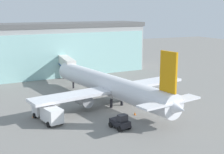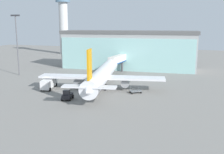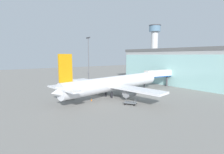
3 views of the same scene
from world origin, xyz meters
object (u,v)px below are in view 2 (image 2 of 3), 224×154
(catering_truck, at_px, (49,83))
(jet_bridge, at_px, (118,60))
(pushback_tug, at_px, (67,95))
(baggage_cart, at_px, (136,91))
(control_tower, at_px, (63,19))
(safety_cone_wingtip, at_px, (49,85))
(apron_light_mast, at_px, (17,40))
(airplane, at_px, (102,75))
(safety_cone_nose, at_px, (96,95))

(catering_truck, bearing_deg, jet_bridge, -35.14)
(pushback_tug, bearing_deg, baggage_cart, -62.88)
(control_tower, distance_m, baggage_cart, 93.76)
(safety_cone_wingtip, bearing_deg, apron_light_mast, 148.83)
(airplane, relative_size, safety_cone_wingtip, 68.87)
(control_tower, xyz_separation_m, safety_cone_nose, (48.92, -77.72, -18.80))
(catering_truck, xyz_separation_m, baggage_cart, (22.38, 2.71, -0.97))
(apron_light_mast, xyz_separation_m, pushback_tug, (28.32, -20.96, -10.49))
(apron_light_mast, height_order, baggage_cart, apron_light_mast)
(jet_bridge, relative_size, pushback_tug, 3.38)
(airplane, xyz_separation_m, baggage_cart, (9.35, -2.01, -3.03))
(airplane, height_order, catering_truck, airplane)
(catering_truck, height_order, safety_cone_wingtip, catering_truck)
(jet_bridge, relative_size, safety_cone_wingtip, 21.38)
(catering_truck, height_order, baggage_cart, catering_truck)
(control_tower, relative_size, safety_cone_nose, 59.45)
(jet_bridge, height_order, safety_cone_nose, jet_bridge)
(control_tower, bearing_deg, safety_cone_wingtip, -65.29)
(baggage_cart, bearing_deg, catering_truck, 151.05)
(jet_bridge, distance_m, control_tower, 68.39)
(airplane, height_order, pushback_tug, airplane)
(control_tower, bearing_deg, apron_light_mast, -75.66)
(control_tower, distance_m, safety_cone_nose, 93.74)
(safety_cone_nose, bearing_deg, baggage_cart, 34.95)
(safety_cone_wingtip, bearing_deg, airplane, 6.66)
(baggage_cart, bearing_deg, apron_light_mast, 129.59)
(control_tower, xyz_separation_m, pushback_tug, (43.96, -82.15, -18.11))
(control_tower, xyz_separation_m, airplane, (47.81, -69.95, -15.55))
(airplane, bearing_deg, baggage_cart, -112.36)
(airplane, bearing_deg, safety_cone_nose, 177.98)
(jet_bridge, height_order, catering_truck, jet_bridge)
(safety_cone_nose, bearing_deg, control_tower, 122.19)
(jet_bridge, height_order, control_tower, control_tower)
(control_tower, height_order, safety_cone_nose, control_tower)
(control_tower, xyz_separation_m, catering_truck, (34.77, -74.68, -17.61))
(apron_light_mast, relative_size, safety_cone_nose, 35.27)
(apron_light_mast, height_order, pushback_tug, apron_light_mast)
(pushback_tug, xyz_separation_m, safety_cone_wingtip, (-10.97, 10.47, -0.70))
(airplane, bearing_deg, catering_truck, 99.71)
(jet_bridge, xyz_separation_m, apron_light_mast, (-30.09, -12.41, 6.74))
(apron_light_mast, xyz_separation_m, baggage_cart, (41.51, -10.78, -10.96))
(jet_bridge, bearing_deg, safety_cone_wingtip, 156.20)
(airplane, xyz_separation_m, catering_truck, (-13.03, -4.72, -2.07))
(jet_bridge, height_order, airplane, airplane)
(safety_cone_nose, relative_size, safety_cone_wingtip, 1.00)
(safety_cone_nose, bearing_deg, jet_bridge, 96.29)
(safety_cone_nose, bearing_deg, safety_cone_wingtip, 159.25)
(safety_cone_wingtip, bearing_deg, safety_cone_nose, -20.75)
(airplane, bearing_deg, apron_light_mast, 64.55)
(baggage_cart, distance_m, pushback_tug, 16.68)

